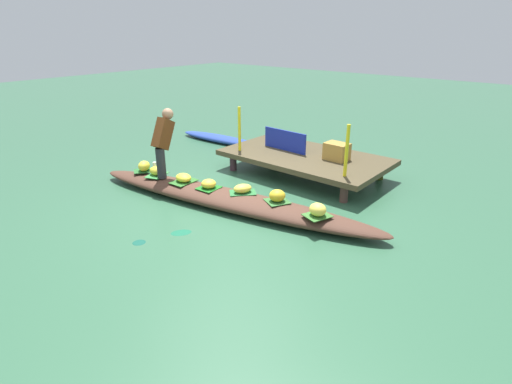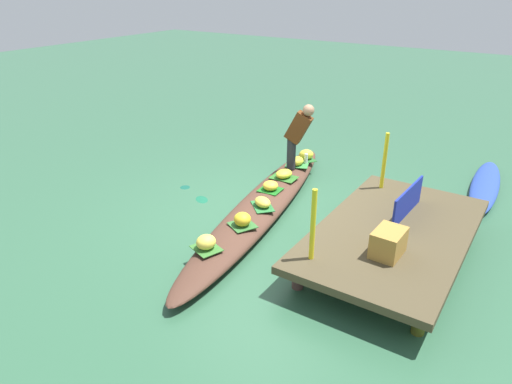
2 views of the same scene
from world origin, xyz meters
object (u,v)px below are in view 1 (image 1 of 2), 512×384
banana_bunch_1 (318,210)px  produce_crate (337,151)px  vendor_person (163,139)px  banana_bunch_0 (209,184)px  banana_bunch_2 (243,188)px  moored_boat (221,139)px  market_banner (285,140)px  banana_bunch_3 (277,196)px  vendor_boat (226,199)px  banana_bunch_5 (156,171)px  banana_bunch_6 (183,178)px  water_bottle (155,167)px  banana_bunch_4 (144,166)px

banana_bunch_1 → produce_crate: (-0.87, 2.05, 0.23)m
banana_bunch_1 → vendor_person: (-3.01, -0.33, 0.59)m
banana_bunch_0 → banana_bunch_2: bearing=20.4°
moored_boat → market_banner: market_banner is taller
banana_bunch_2 → vendor_person: (-1.60, -0.29, 0.61)m
banana_bunch_0 → banana_bunch_3: banana_bunch_3 is taller
vendor_boat → banana_bunch_0: (-0.35, -0.06, 0.20)m
banana_bunch_5 → banana_bunch_6: (0.64, 0.09, -0.01)m
vendor_boat → moored_boat: vendor_boat is taller
banana_bunch_2 → water_bottle: bearing=-171.8°
banana_bunch_1 → market_banner: 2.80m
moored_boat → banana_bunch_3: (3.74, -2.58, 0.26)m
banana_bunch_2 → banana_bunch_5: size_ratio=1.04×
banana_bunch_1 → banana_bunch_0: bearing=-172.7°
banana_bunch_0 → banana_bunch_2: 0.61m
banana_bunch_1 → produce_crate: size_ratio=0.59×
banana_bunch_1 → banana_bunch_4: bearing=-173.3°
banana_bunch_2 → banana_bunch_6: 1.17m
banana_bunch_0 → banana_bunch_3: 1.26m
moored_boat → produce_crate: produce_crate is taller
water_bottle → produce_crate: size_ratio=0.44×
banana_bunch_6 → vendor_person: size_ratio=0.26×
vendor_boat → banana_bunch_6: size_ratio=17.22×
banana_bunch_2 → banana_bunch_4: bearing=-170.0°
moored_boat → produce_crate: 3.71m
moored_boat → water_bottle: (1.15, -2.94, 0.26)m
banana_bunch_4 → water_bottle: 0.22m
banana_bunch_3 → banana_bunch_1: bearing=-3.0°
vendor_person → banana_bunch_4: bearing=-170.6°
banana_bunch_3 → banana_bunch_6: bearing=-168.5°
banana_bunch_1 → banana_bunch_3: size_ratio=1.02×
banana_bunch_6 → vendor_person: 0.77m
banana_bunch_6 → produce_crate: size_ratio=0.72×
vendor_person → banana_bunch_5: bearing=-153.1°
banana_bunch_4 → banana_bunch_5: size_ratio=0.94×
banana_bunch_4 → vendor_person: (0.54, 0.09, 0.59)m
moored_boat → banana_bunch_5: bearing=-70.8°
banana_bunch_6 → market_banner: size_ratio=0.30×
banana_bunch_0 → vendor_person: size_ratio=0.21×
banana_bunch_2 → banana_bunch_4: (-2.14, -0.38, 0.02)m
banana_bunch_1 → banana_bunch_3: bearing=177.0°
water_bottle → market_banner: (1.34, 2.25, 0.28)m
moored_boat → banana_bunch_6: banana_bunch_6 is taller
banana_bunch_0 → water_bottle: size_ratio=1.30×
vendor_boat → banana_bunch_1: 1.66m
banana_bunch_0 → vendor_person: bearing=-175.8°
banana_bunch_4 → vendor_person: 0.80m
banana_bunch_6 → moored_boat: bearing=123.7°
banana_bunch_5 → banana_bunch_6: 0.64m
banana_bunch_0 → banana_bunch_4: (-1.56, -0.16, 0.02)m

